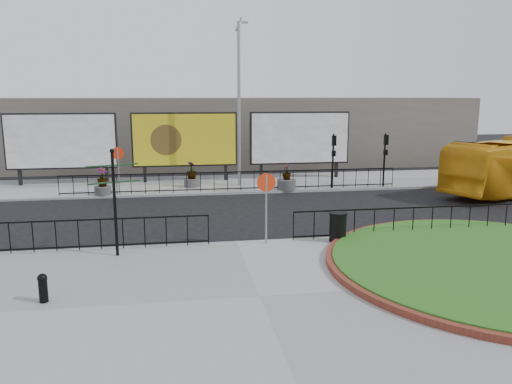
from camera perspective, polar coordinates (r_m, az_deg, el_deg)
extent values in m
plane|color=black|center=(17.81, -2.26, -5.99)|extent=(90.00, 90.00, 0.00)
cube|color=gray|center=(13.13, 0.39, -12.05)|extent=(30.00, 10.00, 0.12)
cube|color=gray|center=(29.44, -5.04, 0.90)|extent=(44.00, 6.00, 0.12)
cylinder|color=brown|center=(16.79, 26.16, -7.47)|extent=(10.40, 10.40, 0.18)
cylinder|color=#215316|center=(16.78, 26.16, -7.40)|extent=(10.00, 10.00, 0.22)
cylinder|color=gray|center=(26.77, -15.42, 2.27)|extent=(0.07, 0.07, 2.40)
cylinder|color=red|center=(26.65, -15.53, 4.29)|extent=(0.64, 0.03, 0.64)
cylinder|color=white|center=(26.67, -15.52, 4.29)|extent=(0.50, 0.03, 0.50)
cylinder|color=gray|center=(17.23, 1.17, -2.02)|extent=(0.07, 0.07, 2.40)
cylinder|color=red|center=(17.04, 1.19, 1.09)|extent=(0.64, 0.03, 0.64)
cylinder|color=white|center=(17.06, 1.17, 1.10)|extent=(0.50, 0.03, 0.50)
cube|color=black|center=(31.55, -25.36, 1.59)|extent=(0.18, 0.18, 1.00)
cube|color=black|center=(30.54, -16.69, 1.91)|extent=(0.18, 0.18, 1.00)
cube|color=black|center=(30.73, -21.35, 5.44)|extent=(6.20, 0.25, 3.20)
cube|color=white|center=(30.57, -21.41, 5.41)|extent=(6.00, 0.06, 3.00)
cube|color=black|center=(30.33, -12.57, 2.05)|extent=(0.18, 0.18, 1.00)
cube|color=black|center=(30.40, -3.50, 2.32)|extent=(0.18, 0.18, 1.00)
cube|color=black|center=(30.03, -8.13, 5.97)|extent=(6.20, 0.25, 3.20)
cube|color=gold|center=(29.87, -8.12, 5.94)|extent=(6.00, 0.06, 3.00)
cube|color=black|center=(30.69, 0.60, 2.42)|extent=(0.18, 0.18, 1.00)
cube|color=black|center=(31.84, 9.15, 2.59)|extent=(0.18, 0.18, 1.00)
cube|color=black|center=(30.95, 5.01, 6.18)|extent=(6.20, 0.25, 3.20)
cube|color=white|center=(30.79, 5.09, 6.15)|extent=(6.00, 0.06, 3.00)
cylinder|color=gray|center=(28.14, -1.96, 9.82)|extent=(0.18, 0.18, 9.00)
cylinder|color=gray|center=(28.38, -2.02, 18.63)|extent=(0.43, 0.10, 0.77)
cube|color=gray|center=(28.44, -1.28, 18.82)|extent=(0.35, 0.15, 0.12)
cylinder|color=black|center=(27.88, 8.77, 3.50)|extent=(0.10, 0.10, 3.00)
cube|color=black|center=(27.64, 8.91, 5.83)|extent=(0.22, 0.18, 0.55)
cube|color=black|center=(27.71, 8.87, 4.39)|extent=(0.20, 0.16, 0.30)
cylinder|color=black|center=(28.94, 14.45, 3.55)|extent=(0.10, 0.10, 3.00)
cube|color=black|center=(28.71, 14.65, 5.79)|extent=(0.22, 0.18, 0.55)
cube|color=black|center=(28.78, 14.58, 4.40)|extent=(0.20, 0.16, 0.30)
cube|color=#5F5D53|center=(39.06, -6.16, 6.98)|extent=(40.00, 10.00, 5.00)
cylinder|color=black|center=(16.40, -15.83, -1.44)|extent=(0.09, 0.09, 3.33)
sphere|color=black|center=(16.13, -16.15, 4.53)|extent=(0.15, 0.15, 0.15)
cube|color=black|center=(16.13, -17.53, 2.83)|extent=(0.79, 0.35, 0.03)
cube|color=black|center=(16.31, -14.67, 3.07)|extent=(0.77, 0.45, 0.03)
cube|color=black|center=(16.17, -17.39, 0.95)|extent=(0.78, 0.42, 0.03)
cube|color=black|center=(16.33, -14.52, 1.19)|extent=(0.79, 0.35, 0.03)
cylinder|color=black|center=(13.72, -23.14, -10.32)|extent=(0.22, 0.22, 0.60)
sphere|color=black|center=(13.61, -23.24, -9.04)|extent=(0.24, 0.24, 0.24)
cylinder|color=black|center=(17.83, 9.33, -4.07)|extent=(0.59, 0.59, 0.98)
cylinder|color=black|center=(17.70, 9.38, -2.43)|extent=(0.63, 0.63, 0.07)
cylinder|color=#4C4C4F|center=(27.04, -17.09, 0.16)|extent=(0.86, 0.86, 0.45)
imported|color=#215316|center=(26.92, -17.18, 1.65)|extent=(0.77, 0.77, 0.98)
cylinder|color=#4C4C4F|center=(28.32, -7.32, 1.06)|extent=(0.89, 0.89, 0.46)
imported|color=#215316|center=(28.21, -7.36, 2.51)|extent=(0.79, 0.79, 0.99)
cylinder|color=#4C4C4F|center=(27.39, 3.51, 0.87)|extent=(1.03, 1.03, 0.54)
imported|color=#215316|center=(27.28, 3.53, 2.30)|extent=(0.51, 0.51, 0.85)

